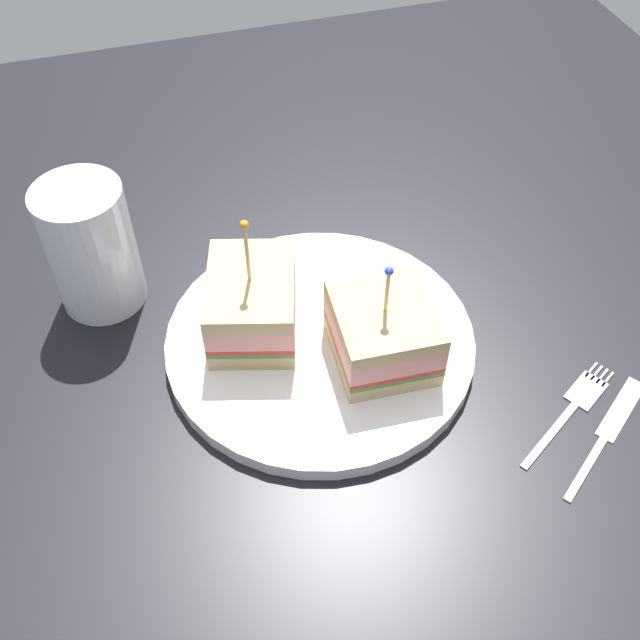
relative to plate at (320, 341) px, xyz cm
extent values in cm
cube|color=black|center=(0.00, 0.00, -1.68)|extent=(113.47, 113.47, 2.00)
cylinder|color=white|center=(0.00, 0.00, 0.00)|extent=(26.22, 26.22, 1.36)
cube|color=tan|center=(2.67, 5.09, 1.41)|extent=(11.15, 9.43, 1.47)
cube|color=#478438|center=(2.67, 5.09, 2.35)|extent=(11.15, 9.43, 0.40)
cube|color=red|center=(2.67, 5.09, 2.80)|extent=(11.15, 9.43, 0.50)
cube|color=#E59389|center=(2.67, 5.09, 3.97)|extent=(11.15, 9.43, 1.85)
cube|color=tan|center=(2.67, 5.09, 5.64)|extent=(11.15, 9.43, 1.47)
cylinder|color=tan|center=(2.67, 5.09, 8.87)|extent=(0.30, 0.30, 6.47)
sphere|color=orange|center=(2.67, 5.09, 12.11)|extent=(0.70, 0.70, 0.70)
cube|color=tan|center=(-3.35, -4.30, 1.34)|extent=(9.04, 8.21, 1.32)
cube|color=#478438|center=(-3.35, -4.30, 2.19)|extent=(9.04, 8.21, 0.40)
cube|color=red|center=(-3.35, -4.30, 2.64)|extent=(9.04, 8.21, 0.50)
cube|color=#E59389|center=(-3.35, -4.30, 3.83)|extent=(9.04, 8.21, 1.88)
cube|color=tan|center=(-3.35, -4.30, 5.43)|extent=(9.04, 8.21, 1.32)
cylinder|color=tan|center=(-3.35, -4.30, 7.87)|extent=(0.30, 0.30, 4.87)
sphere|color=blue|center=(-3.35, -4.30, 10.30)|extent=(0.70, 0.70, 0.70)
cylinder|color=#B74C33|center=(11.37, 17.06, 3.72)|extent=(6.65, 6.65, 8.79)
cylinder|color=white|center=(11.37, 17.06, 5.30)|extent=(7.56, 7.56, 11.95)
cube|color=silver|center=(-13.88, -14.59, -0.50)|extent=(4.63, 7.02, 0.35)
cube|color=silver|center=(-10.88, -19.48, -0.50)|extent=(3.76, 4.22, 0.35)
cube|color=silver|center=(-10.37, -21.75, -0.50)|extent=(1.20, 1.80, 0.35)
cube|color=silver|center=(-9.94, -21.48, -0.50)|extent=(1.20, 1.80, 0.35)
cube|color=silver|center=(-9.52, -21.22, -0.50)|extent=(1.20, 1.80, 0.35)
cube|color=silver|center=(-9.09, -20.96, -0.50)|extent=(1.20, 1.80, 0.35)
cube|color=silver|center=(-16.83, -16.42, -0.50)|extent=(5.45, 7.14, 0.35)
cube|color=silver|center=(-13.29, -21.26, -0.50)|extent=(5.34, 6.54, 0.24)
camera|label=1|loc=(-39.63, 11.82, 48.96)|focal=42.11mm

